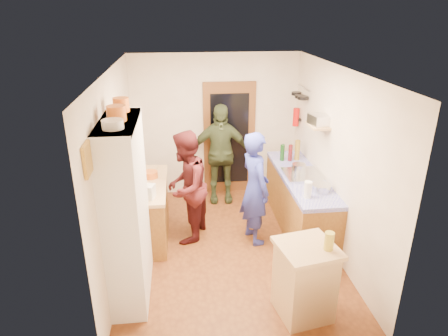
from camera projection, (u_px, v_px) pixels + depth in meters
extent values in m
cube|color=brown|center=(229.00, 248.00, 5.94)|extent=(3.00, 4.00, 0.02)
cube|color=silver|center=(229.00, 68.00, 4.95)|extent=(3.00, 4.00, 0.02)
cube|color=silver|center=(215.00, 126.00, 7.29)|extent=(3.00, 0.02, 2.60)
cube|color=silver|center=(256.00, 249.00, 3.59)|extent=(3.00, 0.02, 2.60)
cube|color=silver|center=(116.00, 171.00, 5.29)|extent=(0.02, 4.00, 2.60)
cube|color=silver|center=(336.00, 162.00, 5.60)|extent=(0.02, 4.00, 2.60)
cube|color=brown|center=(229.00, 139.00, 7.38)|extent=(0.95, 0.06, 2.10)
cube|color=black|center=(229.00, 139.00, 7.35)|extent=(0.70, 0.02, 1.70)
cube|color=white|center=(127.00, 212.00, 4.65)|extent=(0.40, 1.20, 2.20)
cube|color=white|center=(117.00, 122.00, 4.24)|extent=(0.40, 1.14, 0.04)
cylinder|color=white|center=(113.00, 124.00, 3.94)|extent=(0.22, 0.22, 0.09)
cylinder|color=orange|center=(116.00, 113.00, 4.20)|extent=(0.20, 0.20, 0.16)
cylinder|color=orange|center=(121.00, 105.00, 4.56)|extent=(0.18, 0.18, 0.16)
cube|color=olive|center=(147.00, 212.00, 6.06)|extent=(0.60, 1.40, 0.85)
cube|color=#D8B878|center=(145.00, 185.00, 5.90)|extent=(0.64, 1.44, 0.05)
cube|color=white|center=(145.00, 191.00, 5.41)|extent=(0.29, 0.23, 0.19)
cylinder|color=white|center=(140.00, 180.00, 5.76)|extent=(0.18, 0.18, 0.19)
cylinder|color=orange|center=(151.00, 174.00, 6.07)|extent=(0.27, 0.27, 0.10)
cube|color=#D8B878|center=(148.00, 168.00, 6.41)|extent=(0.31, 0.24, 0.02)
cube|color=olive|center=(299.00, 203.00, 6.36)|extent=(0.60, 2.20, 0.84)
cube|color=#2420BF|center=(301.00, 177.00, 6.19)|extent=(0.62, 2.22, 0.06)
cube|color=silver|center=(302.00, 175.00, 6.14)|extent=(0.55, 0.58, 0.04)
cylinder|color=silver|center=(299.00, 168.00, 6.15)|extent=(0.21, 0.21, 0.14)
cylinder|color=#143F14|center=(282.00, 153.00, 6.71)|extent=(0.08, 0.08, 0.28)
cylinder|color=#591419|center=(290.00, 153.00, 6.70)|extent=(0.08, 0.08, 0.28)
cylinder|color=olive|center=(297.00, 150.00, 6.74)|extent=(0.11, 0.11, 0.34)
cylinder|color=white|center=(308.00, 190.00, 5.42)|extent=(0.13, 0.13, 0.23)
cylinder|color=silver|center=(321.00, 188.00, 5.63)|extent=(0.28, 0.28, 0.10)
cube|color=#D8B878|center=(304.00, 282.00, 4.51)|extent=(0.65, 0.65, 0.86)
cube|color=#D8B878|center=(307.00, 248.00, 4.34)|extent=(0.73, 0.73, 0.05)
cube|color=white|center=(301.00, 246.00, 4.37)|extent=(0.40, 0.34, 0.02)
cylinder|color=#AD9E2D|center=(329.00, 241.00, 4.24)|extent=(0.12, 0.12, 0.21)
cylinder|color=silver|center=(304.00, 88.00, 6.72)|extent=(0.02, 0.65, 0.02)
cylinder|color=black|center=(303.00, 98.00, 6.60)|extent=(0.18, 0.18, 0.05)
cylinder|color=black|center=(299.00, 96.00, 6.79)|extent=(0.16, 0.16, 0.05)
cylinder|color=black|center=(296.00, 94.00, 6.97)|extent=(0.17, 0.17, 0.05)
cube|color=#D8B878|center=(318.00, 126.00, 5.85)|extent=(0.26, 0.42, 0.03)
cube|color=silver|center=(318.00, 120.00, 5.81)|extent=(0.27, 0.33, 0.15)
cube|color=black|center=(299.00, 120.00, 7.10)|extent=(0.06, 0.10, 0.04)
cylinder|color=red|center=(296.00, 117.00, 7.08)|extent=(0.11, 0.11, 0.32)
cube|color=gold|center=(87.00, 160.00, 3.58)|extent=(0.03, 0.25, 0.30)
imported|color=#2B3399|center=(258.00, 189.00, 5.82)|extent=(0.56, 0.71, 1.71)
imported|color=#401315|center=(189.00, 186.00, 5.90)|extent=(0.88, 1.00, 1.71)
imported|color=#333F24|center=(221.00, 154.00, 7.06)|extent=(1.07, 0.49, 1.80)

